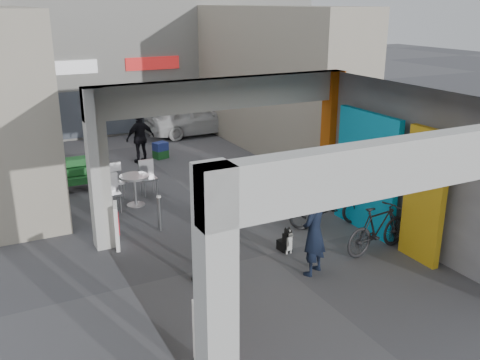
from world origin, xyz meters
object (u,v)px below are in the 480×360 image
cafe_set (127,190)px  border_collie (286,241)px  man_back_turned (213,231)px  man_elderly (276,183)px  produce_stand (85,177)px  man_crates (140,138)px  bicycle_front (330,205)px  bicycle_rear (378,229)px  white_van (195,118)px  man_with_dog (314,232)px

cafe_set → border_collie: bearing=-63.7°
man_back_turned → man_elderly: (2.88, 2.49, -0.25)m
produce_stand → man_crates: (2.21, 1.78, 0.50)m
produce_stand → cafe_set: bearing=-51.8°
man_elderly → bicycle_front: bearing=-63.1°
border_collie → man_elderly: size_ratio=0.40×
man_back_turned → man_elderly: 3.81m
man_elderly → bicycle_rear: bearing=-72.7°
border_collie → man_elderly: bearing=58.2°
border_collie → man_crates: bearing=89.2°
bicycle_front → white_van: size_ratio=0.51×
man_elderly → bicycle_rear: 3.11m
man_with_dog → bicycle_rear: bearing=157.8°
border_collie → man_crates: man_crates is taller
cafe_set → white_van: 7.86m
man_with_dog → man_crates: bearing=-113.5°
produce_stand → border_collie: (2.99, -6.17, -0.11)m
man_back_turned → produce_stand: bearing=83.5°
produce_stand → man_elderly: size_ratio=0.90×
bicycle_front → bicycle_rear: (0.11, -1.57, -0.01)m
man_elderly → man_crates: (-1.80, 5.80, 0.10)m
cafe_set → white_van: bearing=54.4°
man_back_turned → bicycle_front: man_back_turned is taller
produce_stand → man_crates: man_crates is taller
man_crates → white_van: (3.13, 2.93, -0.16)m
man_elderly → produce_stand: bearing=138.6°
man_elderly → bicycle_rear: (0.73, -3.02, -0.22)m
border_collie → man_with_dog: man_with_dog is taller
man_crates → bicycle_rear: man_crates is taller
man_elderly → white_van: (1.33, 8.73, -0.06)m
man_elderly → bicycle_rear: size_ratio=0.85×
bicycle_rear → man_with_dog: bearing=89.0°
cafe_set → white_van: white_van is taller
man_back_turned → white_van: man_back_turned is taller
man_with_dog → man_back_turned: (-1.82, 0.72, 0.11)m
man_elderly → bicycle_front: size_ratio=0.73×
bicycle_front → white_van: white_van is taller
man_with_dog → man_back_turned: bearing=-49.7°
man_back_turned → bicycle_rear: bearing=-24.7°
man_with_dog → bicycle_rear: size_ratio=1.00×
produce_stand → man_with_dog: size_ratio=0.76×
border_collie → man_crates: size_ratio=0.35×
man_elderly → bicycle_front: man_elderly is taller
cafe_set → bicycle_front: bearing=-44.5°
bicycle_front → bicycle_rear: bearing=-164.7°
man_crates → white_van: bearing=-147.1°
cafe_set → bicycle_front: 5.41m
produce_stand → border_collie: size_ratio=2.26×
cafe_set → man_with_dog: (2.18, -5.55, 0.54)m
cafe_set → bicycle_rear: bearing=-53.5°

